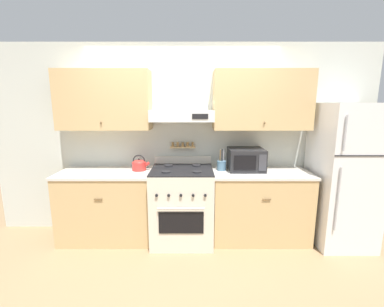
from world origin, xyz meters
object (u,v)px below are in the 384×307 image
(stove_range, at_px, (183,205))
(tea_kettle, at_px, (140,165))
(microwave, at_px, (247,159))
(utensil_crock, at_px, (223,165))
(refrigerator, at_px, (344,175))

(stove_range, height_order, tea_kettle, tea_kettle)
(stove_range, distance_m, microwave, 1.02)
(microwave, bearing_deg, stove_range, -170.08)
(stove_range, xyz_separation_m, utensil_crock, (0.51, 0.13, 0.50))
(tea_kettle, bearing_deg, stove_range, -12.81)
(refrigerator, height_order, tea_kettle, refrigerator)
(stove_range, bearing_deg, refrigerator, -0.73)
(microwave, distance_m, utensil_crock, 0.33)
(tea_kettle, relative_size, utensil_crock, 0.84)
(tea_kettle, bearing_deg, microwave, 0.73)
(refrigerator, bearing_deg, microwave, 171.74)
(tea_kettle, bearing_deg, utensil_crock, 0.00)
(stove_range, distance_m, refrigerator, 2.06)
(refrigerator, relative_size, tea_kettle, 7.57)
(stove_range, relative_size, utensil_crock, 3.80)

